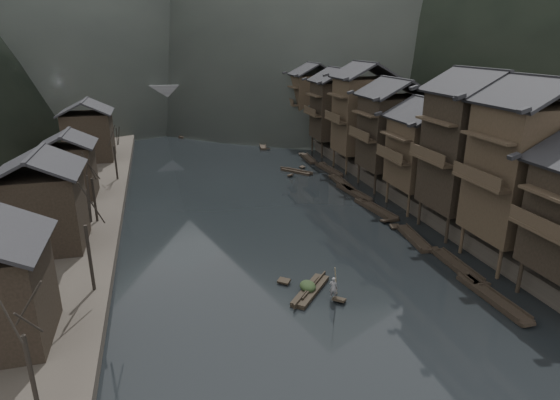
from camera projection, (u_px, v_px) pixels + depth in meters
name	position (u px, v px, depth m)	size (l,w,h in m)	color
water	(312.00, 280.00, 36.51)	(300.00, 300.00, 0.00)	black
right_bank	(430.00, 142.00, 81.23)	(40.00, 200.00, 1.80)	#2D2823
stilt_houses	(400.00, 119.00, 55.43)	(9.00, 67.60, 15.69)	black
left_houses	(62.00, 164.00, 48.10)	(8.10, 53.20, 8.73)	black
bare_trees	(84.00, 191.00, 38.60)	(3.52, 42.86, 7.03)	black
moored_sampans	(370.00, 204.00, 52.90)	(2.74, 50.04, 0.47)	black
midriver_boats	(239.00, 148.00, 80.24)	(16.78, 36.51, 0.45)	black
stone_bridge	(206.00, 102.00, 100.65)	(40.00, 6.00, 9.00)	#4C4C4F
hero_sampan	(311.00, 290.00, 34.73)	(4.20, 4.69, 0.44)	black
cargo_heap	(308.00, 282.00, 34.67)	(1.19, 1.55, 0.71)	black
boatman	(333.00, 285.00, 33.37)	(0.60, 0.39, 1.64)	slate
bamboo_pole	(338.00, 250.00, 32.54)	(0.06, 0.06, 4.45)	#8C7A51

